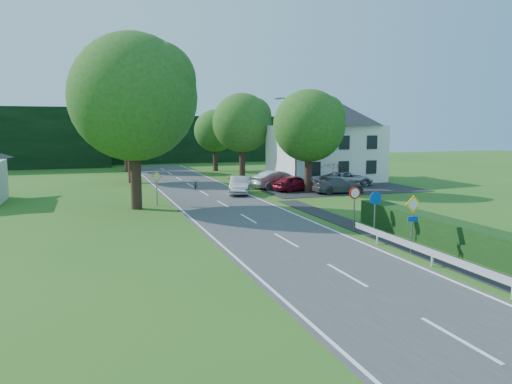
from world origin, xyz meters
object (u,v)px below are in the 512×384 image
object	(u,v)px
parked_car_grey	(338,185)
parasol	(333,175)
moving_car	(240,185)
motorcycle	(196,184)
parked_car_silver_b	(348,179)
streetlight	(295,139)
parked_car_silver_a	(279,180)
parked_car_red	(295,183)

from	to	relation	value
parked_car_grey	parasol	bearing A→B (deg)	-21.66
moving_car	motorcycle	xyz separation A→B (m)	(-2.84, 4.00, -0.28)
moving_car	parasol	bearing A→B (deg)	29.63
parked_car_grey	parked_car_silver_b	world-z (taller)	parked_car_silver_b
streetlight	parked_car_grey	world-z (taller)	streetlight
motorcycle	parked_car_silver_a	world-z (taller)	parked_car_silver_a
parasol	parked_car_silver_b	bearing A→B (deg)	12.08
parked_car_silver_b	parked_car_red	bearing A→B (deg)	115.71
moving_car	parked_car_red	size ratio (longest dim) A/B	1.10
moving_car	parasol	distance (m)	9.56
parasol	moving_car	bearing A→B (deg)	-169.88
parked_car_grey	parked_car_silver_a	bearing A→B (deg)	38.41
parked_car_silver_a	streetlight	bearing A→B (deg)	-142.29
parked_car_red	parked_car_silver_a	distance (m)	2.17
motorcycle	parked_car_silver_a	xyz separation A→B (m)	(7.14, -1.70, 0.36)
parked_car_red	parked_car_silver_b	size ratio (longest dim) A/B	0.83
moving_car	motorcycle	size ratio (longest dim) A/B	2.64
parked_car_red	parked_car_silver_b	distance (m)	6.34
streetlight	parked_car_silver_b	world-z (taller)	streetlight
parked_car_red	moving_car	bearing A→B (deg)	78.54
streetlight	moving_car	distance (m)	6.65
motorcycle	parked_car_grey	distance (m)	12.36
motorcycle	parasol	size ratio (longest dim) A/B	0.67
motorcycle	parasol	distance (m)	12.48
streetlight	parked_car_silver_a	bearing A→B (deg)	136.67
parked_car_silver_a	parked_car_grey	world-z (taller)	parked_car_silver_a
parked_car_red	parked_car_grey	size ratio (longest dim) A/B	0.90
parked_car_silver_a	parked_car_red	bearing A→B (deg)	-171.32
moving_car	parked_car_silver_a	size ratio (longest dim) A/B	0.91
motorcycle	parked_car_red	bearing A→B (deg)	-12.04
moving_car	parked_car_red	bearing A→B (deg)	22.24
moving_car	parked_car_silver_a	xyz separation A→B (m)	(4.30, 2.30, 0.07)
moving_car	parked_car_silver_a	bearing A→B (deg)	47.67
moving_car	parasol	size ratio (longest dim) A/B	1.78
parked_car_silver_a	parked_car_grey	size ratio (longest dim) A/B	1.09
motorcycle	parked_car_grey	world-z (taller)	parked_car_grey
moving_car	parked_car_grey	xyz separation A→B (m)	(7.85, -2.20, -0.08)
parked_car_red	parasol	bearing A→B (deg)	-86.21
parked_car_silver_a	parasol	size ratio (longest dim) A/B	1.96
motorcycle	parked_car_grey	bearing A→B (deg)	-16.38
parked_car_grey	parked_car_silver_b	bearing A→B (deg)	-36.92
streetlight	parked_car_silver_a	distance (m)	3.92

